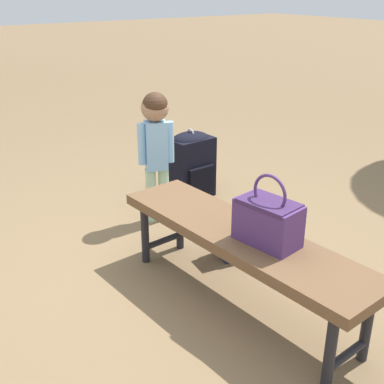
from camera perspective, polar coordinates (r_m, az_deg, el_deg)
ground_plane at (r=3.17m, az=-0.96°, el=-8.64°), size 40.00×40.00×0.00m
park_bench at (r=2.66m, az=5.58°, el=-5.61°), size 1.63×0.52×0.45m
handbag at (r=2.48m, az=8.72°, el=-3.20°), size 0.34×0.23×0.37m
child_standing at (r=3.54m, az=-4.18°, el=6.29°), size 0.20×0.25×0.97m
backpack_large at (r=4.08m, az=-0.15°, el=3.34°), size 0.32×0.36×0.58m
backpack_small at (r=3.22m, az=5.04°, el=-4.35°), size 0.22×0.24×0.37m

